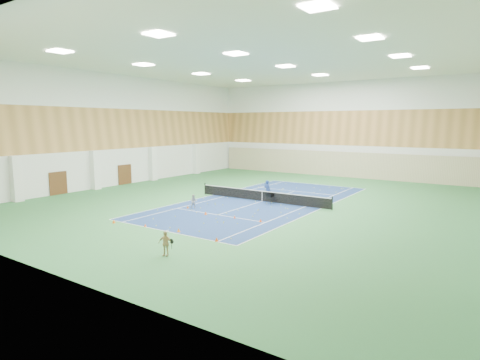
% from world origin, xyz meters
% --- Properties ---
extents(ground, '(40.00, 40.00, 0.00)m').
position_xyz_m(ground, '(0.00, 0.00, 0.00)').
color(ground, '#2F6E3B').
rests_on(ground, ground).
extents(room_shell, '(36.00, 40.00, 12.00)m').
position_xyz_m(room_shell, '(0.00, 0.00, 6.00)').
color(room_shell, white).
rests_on(room_shell, ground).
extents(wood_cladding, '(36.00, 40.00, 8.00)m').
position_xyz_m(wood_cladding, '(0.00, 0.00, 8.00)').
color(wood_cladding, '#BD8646').
rests_on(wood_cladding, room_shell).
extents(ceiling_light_grid, '(21.40, 25.40, 0.06)m').
position_xyz_m(ceiling_light_grid, '(0.00, 0.00, 11.92)').
color(ceiling_light_grid, white).
rests_on(ceiling_light_grid, room_shell).
extents(court_surface, '(10.97, 23.77, 0.01)m').
position_xyz_m(court_surface, '(0.00, 0.00, 0.01)').
color(court_surface, navy).
rests_on(court_surface, ground).
extents(tennis_balls_scatter, '(10.57, 22.77, 0.07)m').
position_xyz_m(tennis_balls_scatter, '(0.00, 0.00, 0.05)').
color(tennis_balls_scatter, '#CBD123').
rests_on(tennis_balls_scatter, ground).
extents(tennis_net, '(12.80, 0.10, 1.10)m').
position_xyz_m(tennis_net, '(0.00, 0.00, 0.55)').
color(tennis_net, black).
rests_on(tennis_net, ground).
extents(back_curtain, '(35.40, 0.16, 3.20)m').
position_xyz_m(back_curtain, '(0.00, 19.75, 1.60)').
color(back_curtain, '#C6B793').
rests_on(back_curtain, ground).
extents(door_left_a, '(0.08, 1.80, 2.20)m').
position_xyz_m(door_left_a, '(-17.92, -8.00, 1.10)').
color(door_left_a, '#593319').
rests_on(door_left_a, ground).
extents(door_left_b, '(0.08, 1.80, 2.20)m').
position_xyz_m(door_left_b, '(-17.92, 0.00, 1.10)').
color(door_left_b, '#593319').
rests_on(door_left_b, ground).
extents(coach, '(0.71, 0.51, 1.82)m').
position_xyz_m(coach, '(0.16, 0.60, 0.91)').
color(coach, navy).
rests_on(coach, ground).
extents(child_court, '(0.69, 0.67, 1.12)m').
position_xyz_m(child_court, '(-3.04, -5.58, 0.56)').
color(child_court, '#9898A0').
rests_on(child_court, ground).
extents(child_apron, '(0.82, 0.55, 1.30)m').
position_xyz_m(child_apron, '(3.40, -15.31, 0.65)').
color(child_apron, tan).
rests_on(child_apron, ground).
extents(ball_cart, '(0.59, 0.59, 0.96)m').
position_xyz_m(ball_cart, '(1.16, -0.66, 0.48)').
color(ball_cart, black).
rests_on(ball_cart, ground).
extents(cone_svc_a, '(0.19, 0.19, 0.21)m').
position_xyz_m(cone_svc_a, '(-3.45, -5.84, 0.10)').
color(cone_svc_a, '#FF590D').
rests_on(cone_svc_a, ground).
extents(cone_svc_b, '(0.23, 0.23, 0.25)m').
position_xyz_m(cone_svc_b, '(-0.81, -6.83, 0.12)').
color(cone_svc_b, '#FF580D').
rests_on(cone_svc_b, ground).
extents(cone_svc_c, '(0.18, 0.18, 0.19)m').
position_xyz_m(cone_svc_c, '(1.66, -6.59, 0.10)').
color(cone_svc_c, '#FB410D').
rests_on(cone_svc_c, ground).
extents(cone_svc_d, '(0.21, 0.21, 0.23)m').
position_xyz_m(cone_svc_d, '(3.75, -6.45, 0.11)').
color(cone_svc_d, '#FF4C0D').
rests_on(cone_svc_d, ground).
extents(cone_base_a, '(0.23, 0.23, 0.25)m').
position_xyz_m(cone_base_a, '(-4.40, -12.34, 0.12)').
color(cone_base_a, '#E45B0C').
rests_on(cone_base_a, ground).
extents(cone_base_b, '(0.18, 0.18, 0.20)m').
position_xyz_m(cone_base_b, '(-1.88, -11.82, 0.10)').
color(cone_base_b, '#FF520D').
rests_on(cone_base_b, ground).
extents(cone_base_c, '(0.23, 0.23, 0.25)m').
position_xyz_m(cone_base_c, '(0.82, -11.54, 0.12)').
color(cone_base_c, orange).
rests_on(cone_base_c, ground).
extents(cone_base_d, '(0.22, 0.22, 0.25)m').
position_xyz_m(cone_base_d, '(4.03, -11.81, 0.12)').
color(cone_base_d, '#DD4C0B').
rests_on(cone_base_d, ground).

